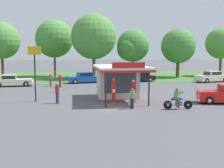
# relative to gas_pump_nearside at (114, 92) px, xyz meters

# --- Properties ---
(ground_plane) EXTENTS (300.00, 300.00, 0.00)m
(ground_plane) POSITION_rel_gas_pump_nearside_xyz_m (-0.27, -2.05, -0.94)
(ground_plane) COLOR #4C4C51
(grass_verge_strip) EXTENTS (120.00, 24.00, 0.01)m
(grass_verge_strip) POSITION_rel_gas_pump_nearside_xyz_m (-0.27, 27.95, -0.93)
(grass_verge_strip) COLOR #3D6B2D
(grass_verge_strip) RESTS_ON ground
(service_station_kiosk) EXTENTS (4.29, 7.46, 3.43)m
(service_station_kiosk) POSITION_rel_gas_pump_nearside_xyz_m (0.83, 2.86, 0.81)
(service_station_kiosk) COLOR beige
(service_station_kiosk) RESTS_ON ground
(gas_pump_nearside) EXTENTS (0.44, 0.44, 2.04)m
(gas_pump_nearside) POSITION_rel_gas_pump_nearside_xyz_m (0.00, 0.00, 0.00)
(gas_pump_nearside) COLOR slate
(gas_pump_nearside) RESTS_ON ground
(gas_pump_offside) EXTENTS (0.44, 0.44, 1.93)m
(gas_pump_offside) POSITION_rel_gas_pump_nearside_xyz_m (1.66, -0.00, -0.05)
(gas_pump_offside) COLOR slate
(gas_pump_offside) RESTS_ON ground
(motorcycle_with_rider) EXTENTS (2.15, 0.70, 1.58)m
(motorcycle_with_rider) POSITION_rel_gas_pump_nearside_xyz_m (4.29, -3.28, -0.28)
(motorcycle_with_rider) COLOR black
(motorcycle_with_rider) RESTS_ON ground
(parked_car_back_row_left) EXTENTS (5.64, 2.97, 1.49)m
(parked_car_back_row_left) POSITION_rel_gas_pump_nearside_xyz_m (-1.51, 16.48, -0.26)
(parked_car_back_row_left) COLOR #19479E
(parked_car_back_row_left) RESTS_ON ground
(parked_car_back_row_centre_left) EXTENTS (5.06, 2.52, 1.44)m
(parked_car_back_row_centre_left) POSITION_rel_gas_pump_nearside_xyz_m (-10.82, 13.57, -0.29)
(parked_car_back_row_centre_left) COLOR beige
(parked_car_back_row_centre_left) RESTS_ON ground
(parked_car_back_row_centre_right) EXTENTS (5.15, 2.99, 1.56)m
(parked_car_back_row_centre_right) POSITION_rel_gas_pump_nearside_xyz_m (16.40, 15.20, -0.22)
(parked_car_back_row_centre_right) COLOR beige
(parked_car_back_row_centre_right) RESTS_ON ground
(parked_car_back_row_right) EXTENTS (5.70, 3.09, 1.46)m
(parked_car_back_row_right) POSITION_rel_gas_pump_nearside_xyz_m (5.86, 16.94, -0.26)
(parked_car_back_row_right) COLOR black
(parked_car_back_row_right) RESTS_ON ground
(bystander_leaning_by_kiosk) EXTENTS (0.34, 0.34, 1.52)m
(bystander_leaning_by_kiosk) POSITION_rel_gas_pump_nearside_xyz_m (1.00, -2.68, -0.15)
(bystander_leaning_by_kiosk) COLOR black
(bystander_leaning_by_kiosk) RESTS_ON ground
(bystander_standing_back_lot) EXTENTS (0.34, 0.34, 1.56)m
(bystander_standing_back_lot) POSITION_rel_gas_pump_nearside_xyz_m (-6.06, 12.89, -0.11)
(bystander_standing_back_lot) COLOR brown
(bystander_standing_back_lot) RESTS_ON ground
(bystander_chatting_near_pumps) EXTENTS (0.34, 0.34, 1.61)m
(bystander_chatting_near_pumps) POSITION_rel_gas_pump_nearside_xyz_m (-4.86, 11.62, -0.09)
(bystander_chatting_near_pumps) COLOR #2D3351
(bystander_chatting_near_pumps) RESTS_ON ground
(bystander_admiring_sedan) EXTENTS (0.34, 0.34, 1.70)m
(bystander_admiring_sedan) POSITION_rel_gas_pump_nearside_xyz_m (-4.62, 0.38, -0.04)
(bystander_admiring_sedan) COLOR #2D3351
(bystander_admiring_sedan) RESTS_ON ground
(tree_oak_right) EXTENTS (5.89, 5.89, 8.25)m
(tree_oak_right) POSITION_rel_gas_pump_nearside_xyz_m (14.75, 23.88, 4.27)
(tree_oak_right) COLOR brown
(tree_oak_right) RESTS_ON ground
(tree_oak_distant_spare) EXTENTS (6.58, 6.58, 9.89)m
(tree_oak_distant_spare) POSITION_rel_gas_pump_nearside_xyz_m (-6.27, 27.88, 5.50)
(tree_oak_distant_spare) COLOR brown
(tree_oak_distant_spare) RESTS_ON ground
(tree_oak_far_left) EXTENTS (6.05, 6.05, 9.21)m
(tree_oak_far_left) POSITION_rel_gas_pump_nearside_xyz_m (-15.01, 26.29, 5.14)
(tree_oak_far_left) COLOR brown
(tree_oak_far_left) RESTS_ON ground
(tree_oak_centre) EXTENTS (5.66, 5.63, 8.14)m
(tree_oak_centre) POSITION_rel_gas_pump_nearside_xyz_m (6.75, 24.95, 4.28)
(tree_oak_centre) COLOR brown
(tree_oak_centre) RESTS_ON ground
(tree_oak_left) EXTENTS (5.59, 5.59, 8.66)m
(tree_oak_left) POSITION_rel_gas_pump_nearside_xyz_m (23.17, 25.29, 4.78)
(tree_oak_left) COLOR brown
(tree_oak_left) RESTS_ON ground
(tree_oak_far_right) EXTENTS (7.33, 7.33, 10.44)m
(tree_oak_far_right) POSITION_rel_gas_pump_nearside_xyz_m (0.26, 23.38, 5.73)
(tree_oak_far_right) COLOR brown
(tree_oak_far_right) RESTS_ON ground
(roadside_pole_sign) EXTENTS (1.10, 0.12, 4.68)m
(roadside_pole_sign) POSITION_rel_gas_pump_nearside_xyz_m (-6.49, 1.50, 2.27)
(roadside_pole_sign) COLOR black
(roadside_pole_sign) RESTS_ON ground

